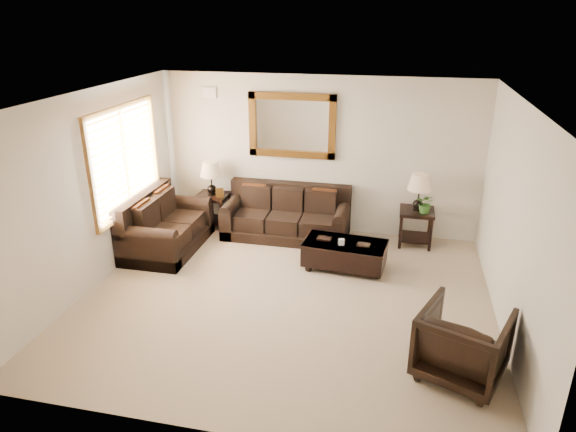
% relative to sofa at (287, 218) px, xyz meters
% --- Properties ---
extents(room, '(5.51, 5.01, 2.71)m').
position_rel_sofa_xyz_m(room, '(0.44, -2.08, 1.03)').
color(room, tan).
rests_on(room, ground).
extents(window, '(0.07, 1.96, 1.66)m').
position_rel_sofa_xyz_m(window, '(-2.26, -1.18, 1.23)').
color(window, white).
rests_on(window, room).
extents(mirror, '(1.50, 0.06, 1.10)m').
position_rel_sofa_xyz_m(mirror, '(-0.00, 0.39, 1.53)').
color(mirror, '#43250D').
rests_on(mirror, room).
extents(air_vent, '(0.25, 0.02, 0.18)m').
position_rel_sofa_xyz_m(air_vent, '(-1.46, 0.40, 2.03)').
color(air_vent, '#999999').
rests_on(air_vent, room).
extents(sofa, '(2.13, 0.92, 0.87)m').
position_rel_sofa_xyz_m(sofa, '(0.00, 0.00, 0.00)').
color(sofa, black).
rests_on(sofa, room).
extents(loveseat, '(0.99, 1.67, 0.94)m').
position_rel_sofa_xyz_m(loveseat, '(-1.85, -0.95, 0.03)').
color(loveseat, black).
rests_on(loveseat, room).
extents(end_table_left, '(0.55, 0.55, 1.22)m').
position_rel_sofa_xyz_m(end_table_left, '(-1.39, 0.10, 0.48)').
color(end_table_left, black).
rests_on(end_table_left, room).
extents(end_table_right, '(0.56, 0.56, 1.23)m').
position_rel_sofa_xyz_m(end_table_right, '(2.18, 0.10, 0.48)').
color(end_table_right, black).
rests_on(end_table_right, room).
extents(coffee_table, '(1.29, 0.78, 0.52)m').
position_rel_sofa_xyz_m(coffee_table, '(1.12, -1.01, -0.05)').
color(coffee_table, black).
rests_on(coffee_table, room).
extents(armchair, '(1.08, 1.05, 0.87)m').
position_rel_sofa_xyz_m(armchair, '(2.63, -3.22, 0.12)').
color(armchair, black).
rests_on(armchair, floor).
extents(potted_plant, '(0.39, 0.41, 0.26)m').
position_rel_sofa_xyz_m(potted_plant, '(2.30, 0.00, 0.42)').
color(potted_plant, '#316021').
rests_on(potted_plant, end_table_right).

